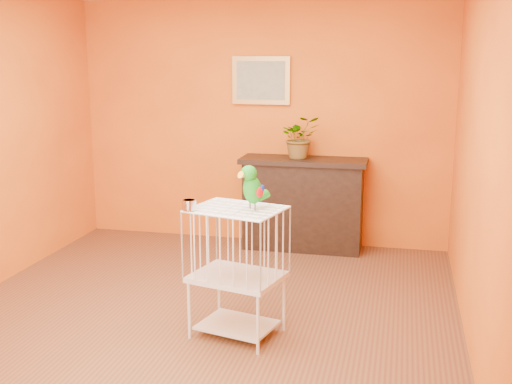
# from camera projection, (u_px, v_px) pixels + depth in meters

# --- Properties ---
(ground) EXTENTS (4.50, 4.50, 0.00)m
(ground) POSITION_uv_depth(u_px,v_px,m) (199.00, 319.00, 5.01)
(ground) COLOR brown
(ground) RESTS_ON ground
(room_shell) EXTENTS (4.50, 4.50, 4.50)m
(room_shell) POSITION_uv_depth(u_px,v_px,m) (195.00, 116.00, 4.67)
(room_shell) COLOR orange
(room_shell) RESTS_ON ground
(console_cabinet) EXTENTS (1.30, 0.47, 0.97)m
(console_cabinet) POSITION_uv_depth(u_px,v_px,m) (303.00, 204.00, 6.72)
(console_cabinet) COLOR black
(console_cabinet) RESTS_ON ground
(potted_plant) EXTENTS (0.53, 0.56, 0.34)m
(potted_plant) POSITION_uv_depth(u_px,v_px,m) (299.00, 142.00, 6.56)
(potted_plant) COLOR #26722D
(potted_plant) RESTS_ON console_cabinet
(framed_picture) EXTENTS (0.62, 0.04, 0.50)m
(framed_picture) POSITION_uv_depth(u_px,v_px,m) (261.00, 80.00, 6.75)
(framed_picture) COLOR #BC8A43
(framed_picture) RESTS_ON room_shell
(birdcage) EXTENTS (0.72, 0.61, 0.96)m
(birdcage) POSITION_uv_depth(u_px,v_px,m) (237.00, 270.00, 4.62)
(birdcage) COLOR silver
(birdcage) RESTS_ON ground
(feed_cup) EXTENTS (0.10, 0.10, 0.07)m
(feed_cup) POSITION_uv_depth(u_px,v_px,m) (189.00, 205.00, 4.46)
(feed_cup) COLOR silver
(feed_cup) RESTS_ON birdcage
(parrot) EXTENTS (0.21, 0.27, 0.32)m
(parrot) POSITION_uv_depth(u_px,v_px,m) (252.00, 187.00, 4.47)
(parrot) COLOR #59544C
(parrot) RESTS_ON birdcage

